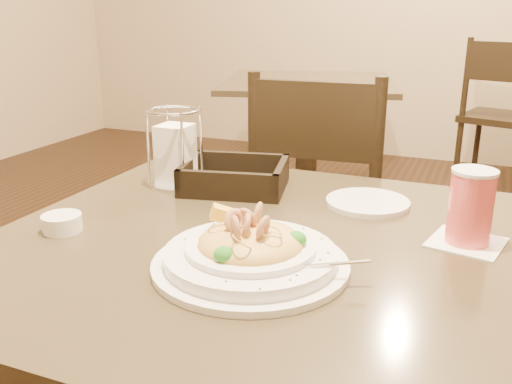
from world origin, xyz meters
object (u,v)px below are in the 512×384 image
at_px(butter_ramekin, 62,223).
at_px(pasta_bowl, 250,251).
at_px(bread_basket, 235,179).
at_px(side_plate, 368,202).
at_px(main_table, 252,349).
at_px(background_table, 307,121).
at_px(dining_chair_far, 500,111).
at_px(napkin_caddy, 176,153).
at_px(dining_chair_near, 320,207).
at_px(drink_glass, 471,208).

bearing_deg(butter_ramekin, pasta_bowl, -1.48).
height_order(pasta_bowl, bread_basket, pasta_bowl).
distance_m(bread_basket, side_plate, 0.30).
relative_size(main_table, background_table, 0.81).
relative_size(bread_basket, butter_ramekin, 3.59).
bearing_deg(pasta_bowl, side_plate, 73.58).
distance_m(background_table, side_plate, 2.04).
height_order(dining_chair_far, side_plate, dining_chair_far).
bearing_deg(napkin_caddy, main_table, -38.41).
distance_m(dining_chair_far, butter_ramekin, 3.07).
distance_m(dining_chair_near, napkin_caddy, 0.68).
bearing_deg(bread_basket, butter_ramekin, -117.85).
bearing_deg(drink_glass, background_table, 114.53).
distance_m(main_table, butter_ramekin, 0.42).
height_order(bread_basket, napkin_caddy, napkin_caddy).
bearing_deg(background_table, dining_chair_far, 36.23).
bearing_deg(drink_glass, dining_chair_far, 88.67).
relative_size(pasta_bowl, napkin_caddy, 1.92).
xyz_separation_m(main_table, background_table, (-0.57, 2.14, 0.00)).
xyz_separation_m(dining_chair_near, bread_basket, (-0.04, -0.56, 0.24)).
bearing_deg(napkin_caddy, side_plate, 4.41).
xyz_separation_m(pasta_bowl, butter_ramekin, (-0.38, 0.01, -0.01)).
bearing_deg(pasta_bowl, dining_chair_far, 82.90).
height_order(drink_glass, bread_basket, drink_glass).
bearing_deg(main_table, pasta_bowl, -68.05).
distance_m(drink_glass, butter_ramekin, 0.72).
xyz_separation_m(dining_chair_near, dining_chair_far, (0.52, 2.06, 0.00)).
distance_m(main_table, dining_chair_far, 2.90).
bearing_deg(background_table, main_table, -75.07).
relative_size(napkin_caddy, side_plate, 1.03).
height_order(dining_chair_near, pasta_bowl, dining_chair_near).
relative_size(bread_basket, napkin_caddy, 1.45).
xyz_separation_m(pasta_bowl, drink_glass, (0.31, 0.23, 0.04)).
bearing_deg(drink_glass, main_table, -160.79).
height_order(drink_glass, napkin_caddy, napkin_caddy).
height_order(main_table, bread_basket, bread_basket).
bearing_deg(napkin_caddy, bread_basket, 12.21).
relative_size(dining_chair_near, drink_glass, 6.73).
bearing_deg(main_table, butter_ramekin, -163.17).
relative_size(dining_chair_near, bread_basket, 3.63).
relative_size(napkin_caddy, butter_ramekin, 2.47).
bearing_deg(dining_chair_near, napkin_caddy, 69.50).
bearing_deg(napkin_caddy, dining_chair_far, 75.31).
height_order(main_table, background_table, same).
bearing_deg(dining_chair_near, main_table, 93.39).
relative_size(dining_chair_near, pasta_bowl, 2.74).
bearing_deg(butter_ramekin, side_plate, 36.27).
distance_m(bread_basket, napkin_caddy, 0.15).
xyz_separation_m(napkin_caddy, butter_ramekin, (-0.05, -0.32, -0.06)).
relative_size(drink_glass, side_plate, 0.81).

